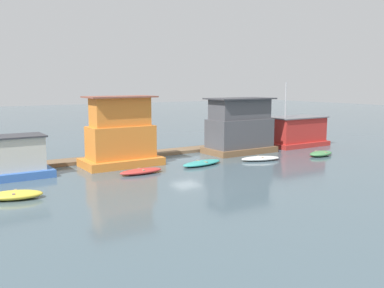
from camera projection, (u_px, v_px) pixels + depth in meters
ground_plane at (186, 158)px, 38.60m from camera, size 200.00×200.00×0.00m
dock_walkway at (169, 152)px, 41.10m from camera, size 42.40×2.10×0.30m
houseboat_blue at (10, 159)px, 30.50m from camera, size 5.51×3.48×3.02m
houseboat_orange at (121, 136)px, 34.76m from camera, size 6.34×3.59×5.68m
houseboat_brown at (240, 128)px, 41.30m from camera, size 6.74×3.74×5.30m
houseboat_red at (296, 132)px, 46.01m from camera, size 6.73×3.91×6.79m
dinghy_yellow at (15, 195)px, 24.89m from camera, size 3.41×2.26×0.51m
dinghy_red at (141, 171)px, 31.83m from camera, size 3.41×1.20×0.41m
dinghy_teal at (202, 163)px, 35.25m from camera, size 4.27×2.23×0.36m
dinghy_white at (260, 158)px, 37.26m from camera, size 3.74×2.26×0.39m
dinghy_green at (321, 153)px, 39.66m from camera, size 3.05×1.86×0.45m
mooring_post_far_left at (267, 138)px, 46.08m from camera, size 0.23×0.23×1.70m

